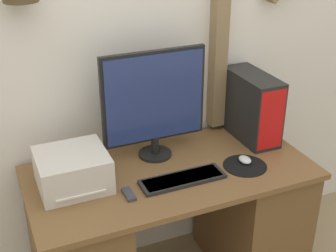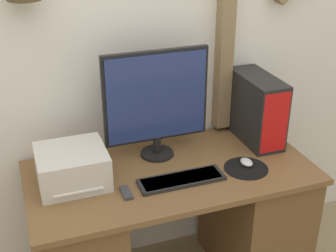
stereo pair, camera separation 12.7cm
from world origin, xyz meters
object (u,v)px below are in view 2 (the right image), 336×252
at_px(printer, 72,167).
at_px(remote_control, 126,193).
at_px(mouse, 246,162).
at_px(monitor, 156,100).
at_px(computer_tower, 256,109).
at_px(keyboard, 181,179).

relative_size(printer, remote_control, 3.09).
bearing_deg(mouse, remote_control, -176.20).
xyz_separation_m(mouse, printer, (-0.86, 0.14, 0.07)).
height_order(monitor, printer, monitor).
bearing_deg(printer, computer_tower, 5.75).
bearing_deg(monitor, computer_tower, -1.40).
distance_m(computer_tower, printer, 1.06).
distance_m(monitor, keyboard, 0.42).
bearing_deg(monitor, printer, -165.62).
relative_size(monitor, computer_tower, 1.44).
bearing_deg(remote_control, keyboard, 3.20).
relative_size(mouse, remote_control, 0.78).
xyz_separation_m(keyboard, computer_tower, (0.55, 0.28, 0.18)).
height_order(mouse, computer_tower, computer_tower).
bearing_deg(keyboard, remote_control, -176.80).
xyz_separation_m(monitor, remote_control, (-0.25, -0.31, -0.31)).
relative_size(keyboard, remote_control, 4.02).
bearing_deg(computer_tower, monitor, 178.60).
distance_m(keyboard, mouse, 0.37).
bearing_deg(printer, keyboard, -18.97).
bearing_deg(computer_tower, mouse, -126.27).
bearing_deg(remote_control, computer_tower, 19.27).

